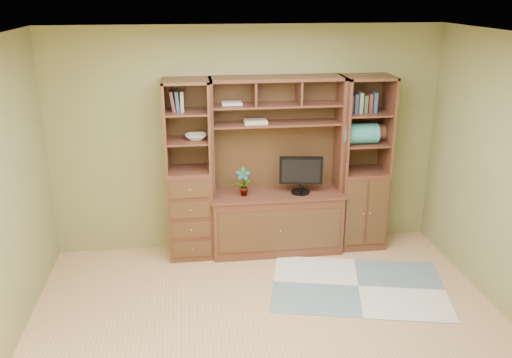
{
  "coord_description": "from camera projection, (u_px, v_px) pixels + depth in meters",
  "views": [
    {
      "loc": [
        -0.69,
        -4.03,
        2.95
      ],
      "look_at": [
        -0.0,
        1.2,
        1.1
      ],
      "focal_mm": 38.0,
      "sensor_mm": 36.0,
      "label": 1
    }
  ],
  "objects": [
    {
      "name": "blanket_red",
      "position": [
        370.0,
        132.0,
        6.28
      ],
      "size": [
        0.33,
        0.19,
        0.19
      ],
      "primitive_type": "cube",
      "color": "brown",
      "rests_on": "right_tower"
    },
    {
      "name": "bowl",
      "position": [
        196.0,
        137.0,
        5.95
      ],
      "size": [
        0.23,
        0.23,
        0.06
      ],
      "primitive_type": "imported",
      "color": "white",
      "rests_on": "left_tower"
    },
    {
      "name": "monitor",
      "position": [
        301.0,
        168.0,
        6.15
      ],
      "size": [
        0.52,
        0.29,
        0.6
      ],
      "primitive_type": "cube",
      "rotation": [
        0.0,
        0.0,
        -0.16
      ],
      "color": "black",
      "rests_on": "center_hutch"
    },
    {
      "name": "center_hutch",
      "position": [
        277.0,
        169.0,
        6.15
      ],
      "size": [
        1.54,
        0.53,
        2.05
      ],
      "primitive_type": "cube",
      "color": "#512A1C",
      "rests_on": "ground"
    },
    {
      "name": "blanket_teal",
      "position": [
        360.0,
        134.0,
        6.14
      ],
      "size": [
        0.4,
        0.23,
        0.23
      ],
      "primitive_type": "cube",
      "color": "teal",
      "rests_on": "right_tower"
    },
    {
      "name": "magazines",
      "position": [
        255.0,
        121.0,
        6.03
      ],
      "size": [
        0.25,
        0.19,
        0.04
      ],
      "primitive_type": "cube",
      "color": "#B6A89B",
      "rests_on": "center_hutch"
    },
    {
      "name": "orchid",
      "position": [
        243.0,
        182.0,
        6.12
      ],
      "size": [
        0.17,
        0.12,
        0.33
      ],
      "primitive_type": "imported",
      "color": "#A14536",
      "rests_on": "center_hutch"
    },
    {
      "name": "right_tower",
      "position": [
        363.0,
        164.0,
        6.32
      ],
      "size": [
        0.55,
        0.45,
        2.05
      ],
      "primitive_type": "cube",
      "color": "#512A1C",
      "rests_on": "ground"
    },
    {
      "name": "rug",
      "position": [
        358.0,
        286.0,
        5.68
      ],
      "size": [
        2.01,
        1.56,
        0.01
      ],
      "primitive_type": "cube",
      "rotation": [
        0.0,
        0.0,
        -0.23
      ],
      "color": "#A3A9A9",
      "rests_on": "ground"
    },
    {
      "name": "room",
      "position": [
        276.0,
        204.0,
        4.4
      ],
      "size": [
        4.6,
        4.1,
        2.64
      ],
      "color": "tan",
      "rests_on": "ground"
    },
    {
      "name": "left_tower",
      "position": [
        189.0,
        171.0,
        6.07
      ],
      "size": [
        0.5,
        0.45,
        2.05
      ],
      "primitive_type": "cube",
      "color": "#512A1C",
      "rests_on": "ground"
    }
  ]
}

